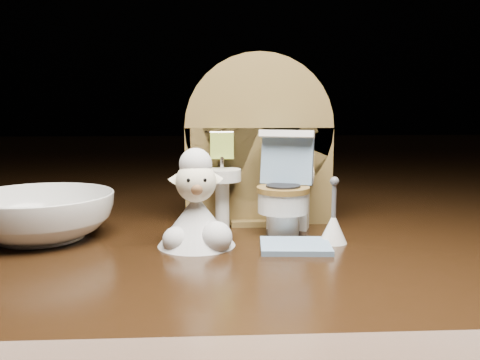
{
  "coord_description": "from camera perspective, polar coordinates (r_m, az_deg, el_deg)",
  "views": [
    {
      "loc": [
        -0.04,
        -0.4,
        0.11
      ],
      "look_at": [
        -0.02,
        0.02,
        0.05
      ],
      "focal_mm": 40.0,
      "sensor_mm": 36.0,
      "label": 1
    }
  ],
  "objects": [
    {
      "name": "backdrop_panel",
      "position": [
        0.47,
        1.94,
        3.21
      ],
      "size": [
        0.13,
        0.05,
        0.15
      ],
      "color": "olive",
      "rests_on": "ground"
    },
    {
      "name": "toy_toilet",
      "position": [
        0.45,
        4.88,
        -1.66
      ],
      "size": [
        0.05,
        0.06,
        0.09
      ],
      "rotation": [
        0.0,
        0.0,
        -0.31
      ],
      "color": "white",
      "rests_on": "ground"
    },
    {
      "name": "bath_mat",
      "position": [
        0.4,
        5.92,
        -7.02
      ],
      "size": [
        0.05,
        0.05,
        0.0
      ],
      "primitive_type": "cube",
      "rotation": [
        0.0,
        0.0,
        -0.07
      ],
      "color": "#6E8FB0",
      "rests_on": "ground"
    },
    {
      "name": "toilet_brush",
      "position": [
        0.42,
        9.92,
        -4.82
      ],
      "size": [
        0.02,
        0.02,
        0.05
      ],
      "color": "white",
      "rests_on": "ground"
    },
    {
      "name": "plush_lamb",
      "position": [
        0.4,
        -4.64,
        -3.42
      ],
      "size": [
        0.06,
        0.06,
        0.08
      ],
      "rotation": [
        0.0,
        0.0,
        0.07
      ],
      "color": "silver",
      "rests_on": "ground"
    },
    {
      "name": "ceramic_bowl",
      "position": [
        0.45,
        -20.54,
        -3.64
      ],
      "size": [
        0.13,
        0.13,
        0.04
      ],
      "primitive_type": "imported",
      "rotation": [
        0.0,
        0.0,
        0.1
      ],
      "color": "white",
      "rests_on": "ground"
    }
  ]
}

